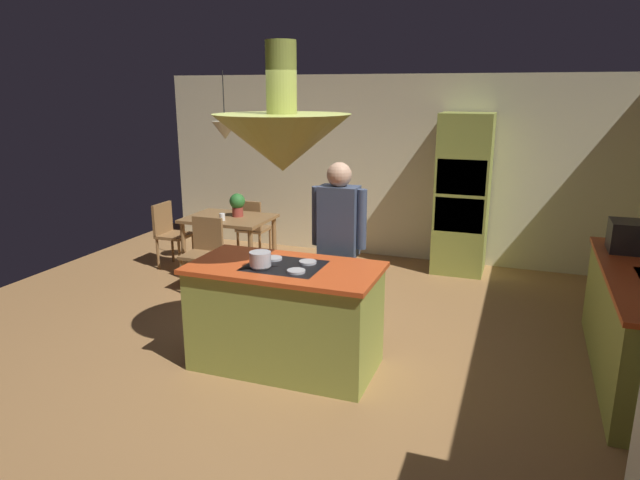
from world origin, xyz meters
name	(u,v)px	position (x,y,z in m)	size (l,w,h in m)	color
ground	(295,355)	(0.00, 0.00, 0.00)	(8.16, 8.16, 0.00)	#9E7042
wall_back	(387,168)	(0.00, 3.45, 1.27)	(6.80, 0.10, 2.55)	beige
kitchen_island	(285,316)	(0.00, -0.20, 0.46)	(1.62, 0.84, 0.94)	#939E42
counter_run_right	(640,326)	(2.84, 0.60, 0.47)	(0.73, 2.29, 0.92)	#939E42
oven_tower	(462,194)	(1.10, 3.04, 1.03)	(0.66, 0.62, 2.07)	#939E42
dining_table	(229,225)	(-1.70, 1.90, 0.65)	(1.08, 0.81, 0.76)	olive
person_at_island	(339,240)	(0.25, 0.49, 0.99)	(0.53, 0.23, 1.72)	tan
range_hood	(282,139)	(0.00, -0.20, 1.97)	(1.10, 1.10, 1.00)	#939E42
pendant_light_over_table	(225,130)	(-1.70, 1.90, 1.86)	(0.32, 0.32, 0.82)	beige
chair_facing_island	(204,249)	(-1.70, 1.28, 0.50)	(0.40, 0.40, 0.87)	olive
chair_by_back_wall	(251,226)	(-1.70, 2.52, 0.50)	(0.40, 0.40, 0.87)	olive
chair_at_corner	(170,230)	(-2.62, 1.90, 0.50)	(0.40, 0.40, 0.87)	olive
potted_plant_on_table	(237,204)	(-1.61, 1.98, 0.93)	(0.20, 0.20, 0.30)	#99382D
cup_on_table	(222,217)	(-1.68, 1.70, 0.81)	(0.07, 0.07, 0.09)	white
microwave_on_counter	(637,237)	(2.84, 1.28, 1.06)	(0.46, 0.36, 0.28)	#232326
cooking_pot_on_cooktop	(260,259)	(-0.16, -0.33, 1.00)	(0.18, 0.18, 0.12)	#B2B2B7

